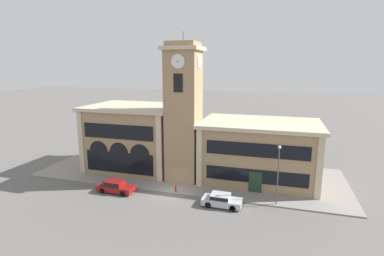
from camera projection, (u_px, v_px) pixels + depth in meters
The scene contains 9 objects.
ground_plane at pixel (171, 194), 35.42m from camera, with size 300.00×300.00×0.00m, color #605E5B.
sidewalk_kerb at pixel (189, 173), 42.22m from camera, with size 41.54×14.52×0.15m.
clock_tower at pixel (184, 113), 38.38m from camera, with size 4.72×4.72×18.99m.
town_hall_left_wing at pixel (135, 136), 44.12m from camera, with size 13.03×10.13×9.28m.
town_hall_right_wing at pixel (259, 151), 39.26m from camera, with size 15.16×10.13×7.83m.
parked_car_near at pixel (116, 186), 35.79m from camera, with size 4.42×1.81×1.43m.
parked_car_mid at pixel (221, 200), 32.22m from camera, with size 4.26×1.91×1.36m.
street_lamp at pixel (278, 167), 31.63m from camera, with size 0.36×0.36×6.58m.
fire_hydrant at pixel (176, 189), 35.53m from camera, with size 0.22×0.22×0.87m.
Camera 1 is at (11.84, -31.00, 14.86)m, focal length 28.00 mm.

